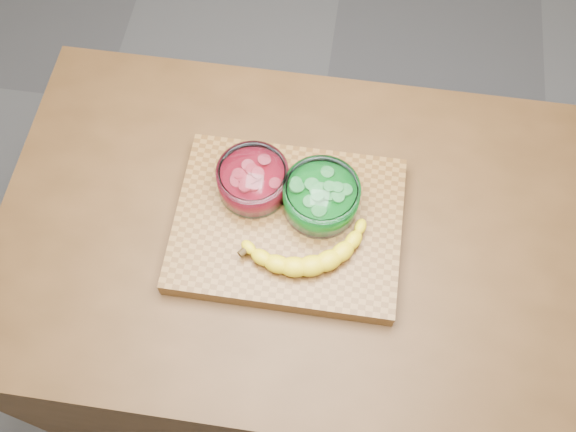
# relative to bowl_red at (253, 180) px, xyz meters

# --- Properties ---
(ground) EXTENTS (3.50, 3.50, 0.00)m
(ground) POSITION_rel_bowl_red_xyz_m (0.08, -0.06, -0.97)
(ground) COLOR #59595D
(ground) RESTS_ON ground
(counter) EXTENTS (1.20, 0.80, 0.90)m
(counter) POSITION_rel_bowl_red_xyz_m (0.08, -0.06, -0.52)
(counter) COLOR #4A2E16
(counter) RESTS_ON ground
(cutting_board) EXTENTS (0.45, 0.35, 0.04)m
(cutting_board) POSITION_rel_bowl_red_xyz_m (0.08, -0.06, -0.05)
(cutting_board) COLOR brown
(cutting_board) RESTS_ON counter
(bowl_red) EXTENTS (0.14, 0.14, 0.07)m
(bowl_red) POSITION_rel_bowl_red_xyz_m (0.00, 0.00, 0.00)
(bowl_red) COLOR white
(bowl_red) RESTS_ON cutting_board
(bowl_green) EXTENTS (0.15, 0.15, 0.07)m
(bowl_green) POSITION_rel_bowl_red_xyz_m (0.14, -0.02, 0.00)
(bowl_green) COLOR white
(bowl_green) RESTS_ON cutting_board
(banana) EXTENTS (0.27, 0.17, 0.04)m
(banana) POSITION_rel_bowl_red_xyz_m (0.12, -0.12, -0.01)
(banana) COLOR yellow
(banana) RESTS_ON cutting_board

